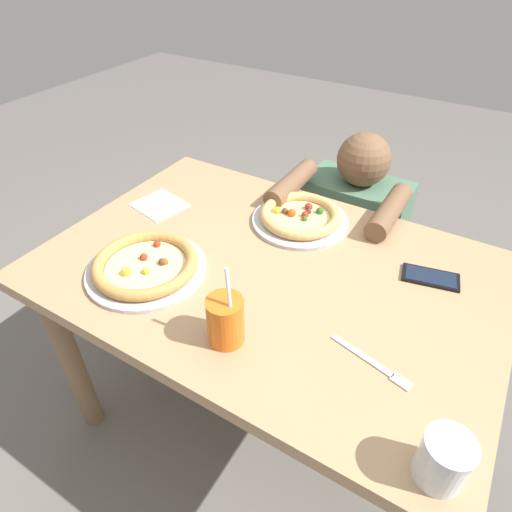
# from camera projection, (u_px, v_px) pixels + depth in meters

# --- Properties ---
(ground_plane) EXTENTS (8.00, 8.00, 0.00)m
(ground_plane) POSITION_uv_depth(u_px,v_px,m) (264.00, 414.00, 1.69)
(ground_plane) COLOR #66605B
(dining_table) EXTENTS (1.27, 0.87, 0.75)m
(dining_table) POSITION_uv_depth(u_px,v_px,m) (267.00, 295.00, 1.30)
(dining_table) COLOR tan
(dining_table) RESTS_ON ground
(pizza_near) EXTENTS (0.33, 0.33, 0.05)m
(pizza_near) POSITION_uv_depth(u_px,v_px,m) (146.00, 266.00, 1.20)
(pizza_near) COLOR #B7B7BC
(pizza_near) RESTS_ON dining_table
(pizza_far) EXTENTS (0.31, 0.31, 0.04)m
(pizza_far) POSITION_uv_depth(u_px,v_px,m) (300.00, 217.00, 1.39)
(pizza_far) COLOR #B7B7BC
(pizza_far) RESTS_ON dining_table
(drink_cup_colored) EXTENTS (0.09, 0.09, 0.21)m
(drink_cup_colored) POSITION_uv_depth(u_px,v_px,m) (226.00, 320.00, 0.98)
(drink_cup_colored) COLOR orange
(drink_cup_colored) RESTS_ON dining_table
(water_cup_clear) EXTENTS (0.09, 0.09, 0.10)m
(water_cup_clear) POSITION_uv_depth(u_px,v_px,m) (444.00, 460.00, 0.74)
(water_cup_clear) COLOR silver
(water_cup_clear) RESTS_ON dining_table
(paper_napkin) EXTENTS (0.19, 0.17, 0.00)m
(paper_napkin) POSITION_uv_depth(u_px,v_px,m) (160.00, 205.00, 1.48)
(paper_napkin) COLOR white
(paper_napkin) RESTS_ON dining_table
(fork) EXTENTS (0.20, 0.07, 0.00)m
(fork) POSITION_uv_depth(u_px,v_px,m) (374.00, 363.00, 0.96)
(fork) COLOR silver
(fork) RESTS_ON dining_table
(cell_phone) EXTENTS (0.16, 0.10, 0.01)m
(cell_phone) POSITION_uv_depth(u_px,v_px,m) (431.00, 277.00, 1.18)
(cell_phone) COLOR black
(cell_phone) RESTS_ON dining_table
(diner_seated) EXTENTS (0.42, 0.53, 0.92)m
(diner_seated) POSITION_uv_depth(u_px,v_px,m) (348.00, 249.00, 1.84)
(diner_seated) COLOR #333847
(diner_seated) RESTS_ON ground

